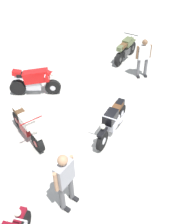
# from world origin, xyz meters

# --- Properties ---
(ground_plane) EXTENTS (40.00, 40.00, 0.00)m
(ground_plane) POSITION_xyz_m (0.00, 0.00, 0.00)
(ground_plane) COLOR #ADAAA3
(motorcycle_cream_vintage) EXTENTS (1.84, 0.99, 1.07)m
(motorcycle_cream_vintage) POSITION_xyz_m (-0.40, 1.77, 0.49)
(motorcycle_cream_vintage) COLOR black
(motorcycle_cream_vintage) RESTS_ON ground
(motorcycle_red_sportbike) EXTENTS (0.77, 1.94, 1.14)m
(motorcycle_red_sportbike) POSITION_xyz_m (1.99, 1.38, 0.59)
(motorcycle_red_sportbike) COLOR black
(motorcycle_red_sportbike) RESTS_ON ground
(motorcycle_black_cruiser) EXTENTS (1.69, 1.43, 1.09)m
(motorcycle_black_cruiser) POSITION_xyz_m (-0.84, -0.89, 0.52)
(motorcycle_black_cruiser) COLOR black
(motorcycle_black_cruiser) RESTS_ON ground
(motorcycle_olive_vintage) EXTENTS (1.51, 1.47, 1.07)m
(motorcycle_olive_vintage) POSITION_xyz_m (3.86, -2.85, 0.49)
(motorcycle_olive_vintage) COLOR black
(motorcycle_olive_vintage) RESTS_ON ground
(person_in_gray_shirt) EXTENTS (0.56, 0.57, 1.78)m
(person_in_gray_shirt) POSITION_xyz_m (-3.05, 0.89, 1.03)
(person_in_gray_shirt) COLOR #59595B
(person_in_gray_shirt) RESTS_ON ground
(person_in_white_shirt) EXTENTS (0.31, 0.65, 1.66)m
(person_in_white_shirt) POSITION_xyz_m (2.28, -3.07, 0.94)
(person_in_white_shirt) COLOR #59595B
(person_in_white_shirt) RESTS_ON ground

